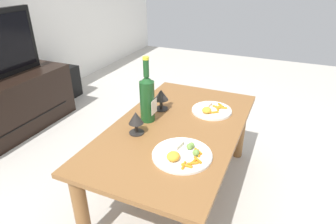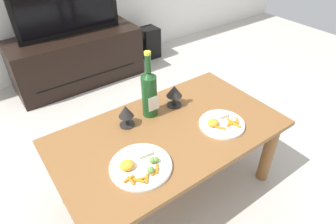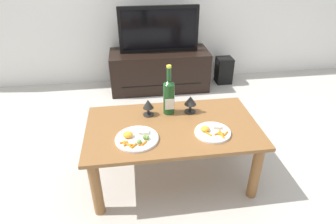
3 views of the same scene
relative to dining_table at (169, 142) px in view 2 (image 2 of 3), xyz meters
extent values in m
plane|color=#B7B2A8|center=(0.00, 0.00, -0.38)|extent=(6.40, 6.40, 0.00)
cube|color=brown|center=(0.00, 0.00, 0.07)|extent=(1.19, 0.68, 0.03)
cylinder|color=brown|center=(0.53, -0.27, -0.16)|extent=(0.07, 0.07, 0.44)
cylinder|color=brown|center=(-0.53, 0.27, -0.16)|extent=(0.07, 0.07, 0.44)
cylinder|color=brown|center=(0.53, 0.27, -0.16)|extent=(0.07, 0.07, 0.44)
cube|color=black|center=(0.08, 1.56, -0.15)|extent=(1.15, 0.47, 0.46)
cube|color=black|center=(0.08, 1.32, -0.24)|extent=(0.92, 0.01, 0.01)
cube|color=black|center=(0.08, 1.56, 0.34)|extent=(0.90, 0.04, 0.51)
cube|color=black|center=(0.08, 1.53, 0.34)|extent=(0.83, 0.01, 0.43)
cube|color=black|center=(0.91, 1.60, -0.22)|extent=(0.19, 0.19, 0.32)
cylinder|color=#19471E|center=(0.00, 0.18, 0.20)|extent=(0.08, 0.08, 0.23)
cone|color=#19471E|center=(0.00, 0.18, 0.33)|extent=(0.08, 0.08, 0.04)
cylinder|color=#19471E|center=(0.00, 0.18, 0.39)|extent=(0.03, 0.03, 0.09)
cylinder|color=yellow|center=(0.00, 0.18, 0.45)|extent=(0.03, 0.03, 0.02)
cube|color=silver|center=(0.00, 0.14, 0.17)|extent=(0.07, 0.00, 0.08)
cylinder|color=black|center=(-0.15, 0.17, 0.08)|extent=(0.08, 0.08, 0.01)
cylinder|color=black|center=(-0.15, 0.17, 0.11)|extent=(0.02, 0.02, 0.05)
cone|color=black|center=(-0.15, 0.17, 0.17)|extent=(0.08, 0.08, 0.07)
cylinder|color=black|center=(0.16, 0.17, 0.08)|extent=(0.08, 0.08, 0.01)
cylinder|color=black|center=(0.16, 0.17, 0.12)|extent=(0.02, 0.02, 0.06)
cone|color=black|center=(0.16, 0.17, 0.18)|extent=(0.09, 0.09, 0.06)
cylinder|color=white|center=(-0.25, -0.13, 0.09)|extent=(0.28, 0.28, 0.01)
torus|color=white|center=(-0.25, -0.13, 0.10)|extent=(0.28, 0.28, 0.01)
ellipsoid|color=orange|center=(-0.31, -0.11, 0.11)|extent=(0.07, 0.06, 0.04)
cube|color=beige|center=(-0.20, -0.08, 0.10)|extent=(0.07, 0.06, 0.02)
cylinder|color=orange|center=(-0.33, -0.17, 0.10)|extent=(0.05, 0.02, 0.01)
cylinder|color=orange|center=(-0.33, -0.18, 0.10)|extent=(0.01, 0.05, 0.01)
cylinder|color=orange|center=(-0.30, -0.20, 0.10)|extent=(0.05, 0.02, 0.01)
cylinder|color=orange|center=(-0.27, -0.21, 0.10)|extent=(0.04, 0.05, 0.01)
cylinder|color=orange|center=(-0.31, -0.20, 0.10)|extent=(0.04, 0.05, 0.01)
cylinder|color=orange|center=(-0.22, -0.20, 0.10)|extent=(0.05, 0.03, 0.01)
cylinder|color=orange|center=(-0.21, -0.19, 0.10)|extent=(0.04, 0.05, 0.01)
sphere|color=olive|center=(-0.20, -0.15, 0.11)|extent=(0.03, 0.03, 0.03)
sphere|color=olive|center=(-0.24, -0.19, 0.11)|extent=(0.03, 0.03, 0.03)
sphere|color=olive|center=(-0.19, -0.15, 0.11)|extent=(0.03, 0.03, 0.03)
cylinder|color=white|center=(0.25, -0.13, 0.09)|extent=(0.24, 0.24, 0.01)
torus|color=white|center=(0.25, -0.13, 0.10)|extent=(0.24, 0.24, 0.01)
ellipsoid|color=orange|center=(0.20, -0.11, 0.11)|extent=(0.06, 0.06, 0.03)
cube|color=beige|center=(0.29, -0.09, 0.10)|extent=(0.06, 0.05, 0.02)
cylinder|color=orange|center=(0.30, -0.18, 0.10)|extent=(0.02, 0.06, 0.01)
cylinder|color=orange|center=(0.30, -0.18, 0.10)|extent=(0.01, 0.05, 0.01)
cylinder|color=orange|center=(0.33, -0.16, 0.10)|extent=(0.05, 0.05, 0.01)
cylinder|color=orange|center=(0.29, -0.16, 0.10)|extent=(0.05, 0.01, 0.01)
cylinder|color=orange|center=(0.28, -0.15, 0.10)|extent=(0.05, 0.04, 0.01)
cylinder|color=orange|center=(0.29, -0.15, 0.10)|extent=(0.03, 0.05, 0.01)
cylinder|color=orange|center=(0.21, -0.15, 0.10)|extent=(0.04, 0.05, 0.01)
camera|label=1|loc=(-1.28, -0.51, 0.87)|focal=30.69mm
camera|label=2|loc=(-0.67, -0.91, 1.04)|focal=30.64mm
camera|label=3|loc=(-0.26, -1.61, 1.17)|focal=30.29mm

